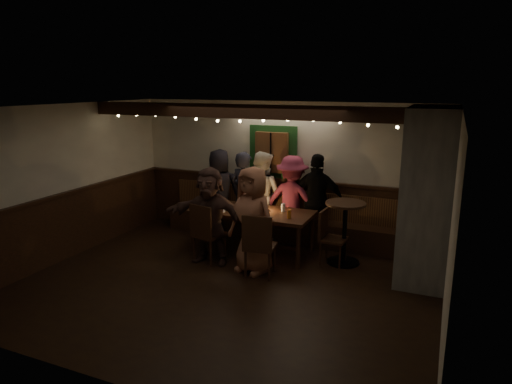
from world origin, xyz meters
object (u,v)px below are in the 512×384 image
at_px(chair_near_right, 259,242).
at_px(person_f, 210,216).
at_px(dining_table, 251,214).
at_px(chair_end, 329,234).
at_px(person_a, 220,191).
at_px(person_d, 292,200).
at_px(chair_near_left, 205,230).
at_px(person_b, 244,195).
at_px(person_e, 317,201).
at_px(high_top, 345,225).
at_px(person_g, 252,220).
at_px(person_c, 262,196).

distance_m(chair_near_right, person_f, 1.04).
bearing_deg(dining_table, chair_near_right, -60.38).
bearing_deg(chair_end, dining_table, -177.77).
relative_size(person_a, person_d, 1.02).
bearing_deg(dining_table, chair_near_left, -124.06).
distance_m(person_b, person_e, 1.42).
distance_m(chair_near_right, high_top, 1.54).
relative_size(chair_end, high_top, 0.86).
height_order(chair_near_right, person_f, person_f).
distance_m(chair_near_right, person_b, 1.95).
relative_size(person_d, person_g, 0.97).
height_order(chair_near_right, high_top, high_top).
bearing_deg(person_f, person_a, 109.29).
bearing_deg(chair_near_left, dining_table, 55.94).
relative_size(person_b, person_c, 0.99).
relative_size(person_a, person_b, 1.00).
distance_m(chair_near_left, person_b, 1.45).
height_order(person_f, person_g, person_g).
height_order(chair_end, person_f, person_f).
xyz_separation_m(chair_near_left, person_a, (-0.53, 1.52, 0.28)).
height_order(person_a, person_e, person_e).
xyz_separation_m(person_c, person_f, (-0.32, -1.45, -0.04)).
bearing_deg(person_a, high_top, 147.49).
height_order(dining_table, chair_near_left, chair_near_left).
height_order(chair_near_left, person_c, person_c).
bearing_deg(high_top, person_c, 160.58).
distance_m(chair_near_left, person_e, 2.11).
distance_m(chair_near_left, person_g, 0.90).
distance_m(dining_table, person_a, 1.30).
bearing_deg(dining_table, person_d, 56.69).
bearing_deg(person_d, person_b, 2.32).
bearing_deg(person_f, person_e, 43.32).
bearing_deg(person_d, person_c, -1.72).
distance_m(chair_near_left, chair_end, 2.04).
height_order(person_b, person_f, person_b).
relative_size(person_a, person_g, 0.99).
relative_size(high_top, person_d, 0.63).
bearing_deg(person_b, dining_table, 140.50).
relative_size(chair_near_left, person_e, 0.59).
distance_m(chair_end, person_c, 1.68).
bearing_deg(person_a, person_b, 152.02).
bearing_deg(person_a, dining_table, 124.03).
height_order(high_top, person_e, person_e).
bearing_deg(high_top, person_e, 136.61).
bearing_deg(person_g, chair_near_right, -31.76).
bearing_deg(person_c, dining_table, 111.75).
bearing_deg(person_e, chair_near_left, 42.21).
bearing_deg(person_c, person_g, 120.27).
distance_m(person_c, person_e, 1.08).
height_order(person_a, person_c, person_c).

